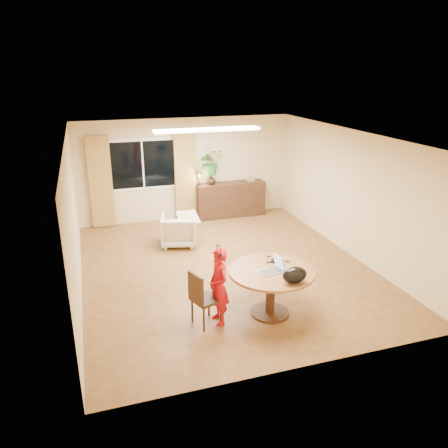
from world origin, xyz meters
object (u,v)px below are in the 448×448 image
Objects in this scene: dining_table at (271,280)px; sideboard at (230,199)px; child at (219,286)px; dining_chair at (206,297)px; armchair at (179,230)px.

sideboard is at bearing 78.87° from dining_table.
child is 0.68× the size of sideboard.
dining_chair reaches higher than armchair.
armchair is (0.08, 3.30, -0.27)m from child.
child is 5.19m from sideboard.
sideboard reaches higher than armchair.
dining_chair is 1.17× the size of armchair.
dining_table is 1.09× the size of child.
dining_table is 3.42m from armchair.
child reaches higher than dining_chair.
dining_table is 4.97m from sideboard.
dining_chair is 0.26m from child.
dining_chair is at bearing 100.05° from armchair.
dining_chair is at bearing 177.89° from dining_table.
sideboard is at bearing -123.12° from armchair.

